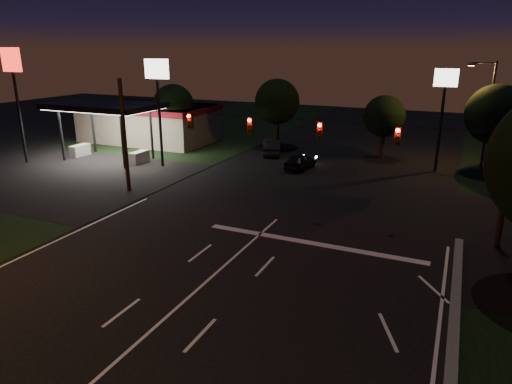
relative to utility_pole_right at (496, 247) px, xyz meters
The scene contains 17 objects.
ground 19.21m from the utility_pole_right, 128.66° to the right, with size 140.00×140.00×0.00m, color black.
cross_street_left 32.02m from the utility_pole_right, behind, with size 20.00×16.00×0.02m, color black.
stop_bar 9.66m from the utility_pole_right, 158.75° to the right, with size 12.00×0.50×0.01m, color silver.
utility_pole_right is the anchor object (origin of this frame).
utility_pole_left 24.00m from the utility_pole_right, behind, with size 0.28×0.28×8.00m, color black.
signal_span 13.20m from the utility_pole_right, behind, with size 24.00×0.40×1.56m.
gas_station 37.27m from the utility_pole_right, 155.56° to the left, with size 14.20×16.10×5.25m.
pole_sign_left_near 27.82m from the utility_pole_right, 164.93° to the left, with size 2.20×0.30×9.10m.
pole_sign_left_far 38.87m from the utility_pole_right, behind, with size 2.00×0.30×10.00m.
pole_sign_right 16.73m from the utility_pole_right, 104.93° to the left, with size 1.80×0.30×8.40m.
street_light_right_far 17.81m from the utility_pole_right, 92.57° to the left, with size 2.20×0.35×9.00m.
tree_far_a 33.84m from the utility_pole_right, 153.24° to the left, with size 4.20×4.20×6.42m.
tree_far_b 28.04m from the utility_pole_right, 136.25° to the left, with size 4.60×4.60×6.98m.
tree_far_c 20.58m from the utility_pole_right, 116.39° to the left, with size 3.80×3.80×5.86m.
tree_far_d 16.84m from the utility_pole_right, 89.92° to the left, with size 4.80×4.80×7.30m.
car_oncoming_a 18.41m from the utility_pole_right, 142.83° to the left, with size 1.59×3.95×1.34m, color black.
car_oncoming_b 24.39m from the utility_pole_right, 141.07° to the left, with size 1.57×4.50×1.48m, color black.
Camera 1 is at (9.49, -10.15, 9.99)m, focal length 32.00 mm.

